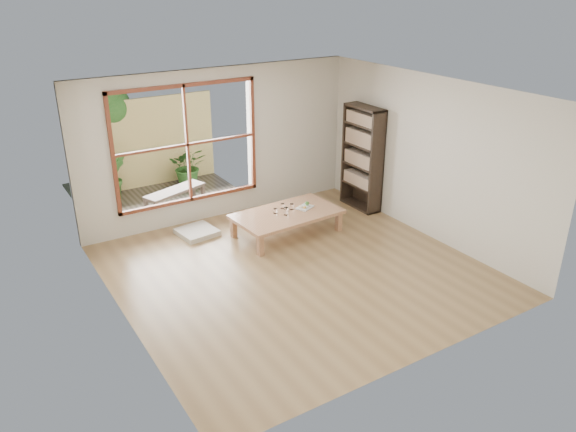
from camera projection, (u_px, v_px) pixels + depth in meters
name	position (u px, v px, depth m)	size (l,w,h in m)	color
ground	(296.00, 270.00, 8.24)	(5.00, 5.00, 0.00)	#98784C
low_table	(287.00, 215.00, 9.25)	(1.80, 1.08, 0.38)	tan
floor_cushion	(197.00, 232.00, 9.34)	(0.58, 0.58, 0.08)	beige
bookshelf	(362.00, 158.00, 10.10)	(0.30, 0.85, 1.88)	#32251B
glass_tall	(286.00, 211.00, 9.12)	(0.07, 0.07, 0.13)	silver
glass_mid	(292.00, 207.00, 9.34)	(0.07, 0.07, 0.10)	silver
glass_short	(283.00, 206.00, 9.38)	(0.07, 0.07, 0.09)	silver
glass_small	(275.00, 211.00, 9.19)	(0.06, 0.06, 0.08)	silver
food_tray	(305.00, 206.00, 9.42)	(0.34, 0.30, 0.09)	white
deck	(169.00, 201.00, 10.72)	(2.80, 2.00, 0.05)	#3D362C
garden_bench	(175.00, 193.00, 10.17)	(1.24, 0.73, 0.38)	#32251B
bamboo_fence	(147.00, 143.00, 11.14)	(2.80, 0.06, 1.80)	tan
shrub_right	(189.00, 166.00, 11.31)	(0.73, 0.63, 0.81)	#305920
shrub_left	(113.00, 177.00, 10.48)	(0.52, 0.42, 0.95)	#305920
garden_tree	(104.00, 108.00, 10.75)	(1.04, 0.85, 2.22)	#4C3D2D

